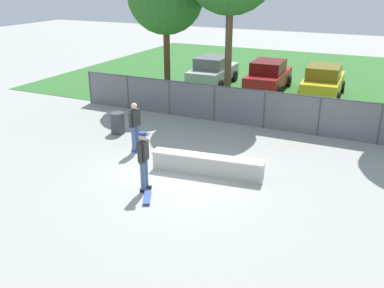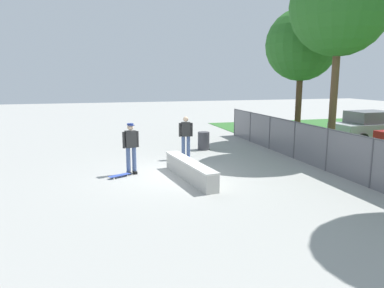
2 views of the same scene
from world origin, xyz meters
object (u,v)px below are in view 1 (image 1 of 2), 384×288
car_silver (213,71)px  car_yellow (323,81)px  trash_bin (118,123)px  car_red (268,75)px  concrete_ledge (207,165)px  skateboarder (144,158)px  bystander (135,125)px  skateboard (147,197)px

car_silver → car_yellow: size_ratio=1.00×
car_silver → trash_bin: bearing=-91.4°
car_red → concrete_ledge: bearing=-83.4°
car_silver → car_yellow: 6.25m
skateboarder → car_silver: skateboarder is taller
car_red → bystander: 11.00m
skateboard → car_yellow: bearing=79.7°
bystander → trash_bin: bearing=142.0°
skateboard → car_silver: size_ratio=0.19×
concrete_ledge → trash_bin: bearing=157.3°
skateboard → trash_bin: size_ratio=0.93×
concrete_ledge → car_silver: size_ratio=0.86×
skateboarder → trash_bin: (-3.61, 3.87, -0.60)m
concrete_ledge → bystander: 3.27m
skateboarder → skateboard: bearing=-52.4°
skateboarder → car_yellow: 13.60m
concrete_ledge → skateboarder: skateboarder is taller
car_silver → trash_bin: car_silver is taller
car_yellow → bystander: (-4.76, -10.77, 0.17)m
car_silver → trash_bin: size_ratio=4.94×
car_silver → skateboarder: bearing=-75.7°
concrete_ledge → skateboard: 2.48m
concrete_ledge → car_red: 11.63m
skateboarder → bystander: (-1.90, 2.53, -0.02)m
car_yellow → skateboarder: bearing=-102.1°
concrete_ledge → car_yellow: car_yellow is taller
car_silver → car_red: size_ratio=1.00×
car_red → skateboarder: bearing=-89.5°
trash_bin → skateboard: bearing=-47.5°
car_silver → bystander: size_ratio=2.34×
car_red → car_yellow: 2.98m
car_silver → car_red: same height
concrete_ledge → skateboard: bearing=-110.6°
skateboarder → trash_bin: size_ratio=2.13×
car_red → trash_bin: size_ratio=4.94×
car_red → car_yellow: size_ratio=1.00×
car_silver → car_yellow: (6.25, 0.02, 0.00)m
skateboarder → trash_bin: 5.33m
skateboard → trash_bin: trash_bin is taller
car_red → car_yellow: same height
concrete_ledge → car_yellow: size_ratio=0.86×
concrete_ledge → car_red: bearing=96.6°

